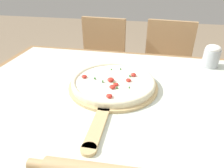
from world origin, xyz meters
TOP-DOWN VIEW (x-y plane):
  - dining_table at (0.00, 0.00)m, footprint 1.32×1.00m
  - towel_cloth at (0.00, 0.00)m, footprint 1.24×0.92m
  - pizza_peel at (0.02, 0.02)m, footprint 0.40×0.60m
  - pizza at (0.02, 0.04)m, footprint 0.37×0.37m
  - chair_left at (-0.24, 0.84)m, footprint 0.43×0.43m
  - chair_right at (0.31, 0.84)m, footprint 0.44×0.44m
  - flour_cup at (0.49, 0.36)m, footprint 0.08×0.08m

SIDE VIEW (x-z plane):
  - chair_left at x=-0.24m, z-range 0.07..0.96m
  - chair_right at x=0.31m, z-range 0.07..0.96m
  - dining_table at x=0.00m, z-range 0.28..1.04m
  - towel_cloth at x=0.00m, z-range 0.76..0.77m
  - pizza_peel at x=0.02m, z-range 0.77..0.78m
  - pizza at x=0.02m, z-range 0.78..0.81m
  - flour_cup at x=0.49m, z-range 0.77..0.89m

